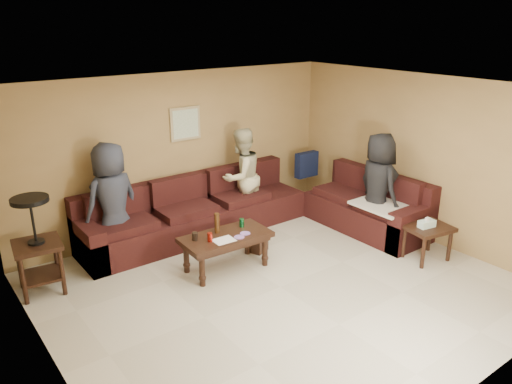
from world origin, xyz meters
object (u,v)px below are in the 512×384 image
at_px(sectional_sofa, 259,214).
at_px(waste_bin, 257,241).
at_px(side_table_right, 428,231).
at_px(person_left, 112,202).
at_px(coffee_table, 226,240).
at_px(end_table_left, 37,244).
at_px(person_right, 378,186).
at_px(person_middle, 241,177).

xyz_separation_m(sectional_sofa, waste_bin, (-0.42, -0.49, -0.17)).
distance_m(side_table_right, person_left, 4.43).
height_order(coffee_table, end_table_left, end_table_left).
height_order(coffee_table, person_right, person_right).
relative_size(end_table_left, person_middle, 0.78).
height_order(coffee_table, person_middle, person_middle).
relative_size(sectional_sofa, person_left, 2.76).
bearing_deg(person_right, coffee_table, 91.84).
distance_m(person_middle, person_right, 2.17).
xyz_separation_m(coffee_table, side_table_right, (2.43, -1.47, 0.01)).
distance_m(coffee_table, person_middle, 1.70).
relative_size(sectional_sofa, coffee_table, 3.78).
bearing_deg(waste_bin, coffee_table, -164.16).
bearing_deg(person_middle, sectional_sofa, 74.82).
distance_m(end_table_left, person_right, 4.85).
relative_size(coffee_table, waste_bin, 4.02).
bearing_deg(end_table_left, person_right, -16.74).
bearing_deg(person_left, person_middle, 166.18).
bearing_deg(waste_bin, sectional_sofa, 49.56).
xyz_separation_m(sectional_sofa, end_table_left, (-3.26, 0.21, 0.33)).
relative_size(sectional_sofa, waste_bin, 15.20).
xyz_separation_m(sectional_sofa, person_left, (-2.14, 0.57, 0.52)).
distance_m(sectional_sofa, person_right, 1.89).
distance_m(sectional_sofa, coffee_table, 1.29).
xyz_separation_m(side_table_right, person_middle, (-1.30, 2.68, 0.37)).
bearing_deg(end_table_left, person_middle, 5.41).
bearing_deg(sectional_sofa, person_middle, 85.92).
relative_size(coffee_table, person_middle, 0.77).
height_order(sectional_sofa, waste_bin, sectional_sofa).
bearing_deg(side_table_right, person_right, 87.24).
bearing_deg(person_right, waste_bin, 82.32).
relative_size(person_middle, person_right, 0.97).
xyz_separation_m(sectional_sofa, coffee_table, (-1.09, -0.68, 0.10)).
xyz_separation_m(coffee_table, person_middle, (1.13, 1.21, 0.37)).
distance_m(sectional_sofa, side_table_right, 2.54).
xyz_separation_m(end_table_left, person_middle, (3.30, 0.31, 0.14)).
height_order(waste_bin, person_right, person_right).
height_order(side_table_right, person_right, person_right).
bearing_deg(person_left, side_table_right, 129.21).
height_order(coffee_table, side_table_right, coffee_table).
height_order(end_table_left, person_left, person_left).
distance_m(end_table_left, waste_bin, 2.97).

